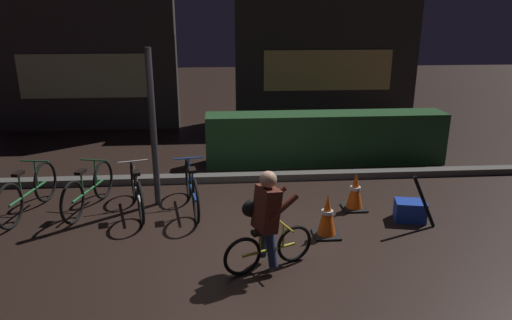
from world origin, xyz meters
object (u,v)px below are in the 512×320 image
Objects in this scene: parked_bike_leftmost at (28,192)px; parked_bike_left_mid at (89,189)px; street_post at (153,130)px; parked_bike_center_left at (137,191)px; parked_bike_center_right at (192,188)px; traffic_cone_far at (355,191)px; blue_crate at (410,211)px; traffic_cone_near at (327,216)px; cyclist at (266,220)px; closed_umbrella at (424,202)px.

parked_bike_leftmost is 1.05× the size of parked_bike_left_mid.
street_post is 0.97m from parked_bike_center_left.
traffic_cone_far is at bearing -104.00° from parked_bike_center_right.
blue_crate is (4.84, -0.75, -0.19)m from parked_bike_left_mid.
traffic_cone_near is 1.08m from traffic_cone_far.
blue_crate is at bearing -114.47° from parked_bike_center_left.
parked_bike_center_left is at bearing 159.06° from traffic_cone_near.
parked_bike_left_mid is (-1.03, -0.15, -0.90)m from street_post.
parked_bike_center_left is 0.84m from parked_bike_center_right.
parked_bike_center_right is 2.55m from traffic_cone_far.
traffic_cone_near is 1.24m from cyclist.
traffic_cone_near is (3.49, -1.15, -0.04)m from parked_bike_left_mid.
blue_crate is at bearing 16.54° from traffic_cone_near.
traffic_cone_near is 0.50× the size of cyclist.
street_post is 2.91× the size of closed_umbrella.
street_post is 1.50× the size of parked_bike_center_right.
parked_bike_left_mid is at bearing 176.00° from traffic_cone_far.
parked_bike_leftmost reaches higher than traffic_cone_near.
parked_bike_left_mid is 2.55× the size of traffic_cone_near.
parked_bike_leftmost reaches higher than traffic_cone_far.
parked_bike_center_left reaches higher than traffic_cone_far.
traffic_cone_near is (4.37, -1.07, -0.05)m from parked_bike_leftmost.
cyclist reaches higher than parked_bike_leftmost.
parked_bike_center_right is at bearing -81.42° from parked_bike_leftmost.
parked_bike_left_mid is 3.58× the size of blue_crate.
street_post is 4.14m from closed_umbrella.
parked_bike_center_left is 4.14m from blue_crate.
street_post is at bearing -63.08° from parked_bike_center_left.
blue_crate is at bearing -71.87° from closed_umbrella.
cyclist is at bearing -113.51° from parked_bike_left_mid.
parked_bike_center_left reaches higher than parked_bike_left_mid.
parked_bike_leftmost is 1.06× the size of parked_bike_center_left.
street_post is 1.98× the size of cyclist.
cyclist is at bearing -109.11° from parked_bike_leftmost.
traffic_cone_near is at bearing -126.39° from parked_bike_center_left.
parked_bike_leftmost is 2.47m from parked_bike_center_right.
parked_bike_left_mid is 1.26× the size of cyclist.
parked_bike_center_right is at bearing -104.96° from parked_bike_center_left.
blue_crate is at bearing -111.14° from parked_bike_center_right.
parked_bike_left_mid is 5.02m from closed_umbrella.
blue_crate is at bearing -33.32° from traffic_cone_far.
parked_bike_left_mid is at bearing 161.71° from traffic_cone_near.
parked_bike_center_left is 2.93m from traffic_cone_near.
traffic_cone_far is at bearing 146.68° from blue_crate.
street_post is at bearing 152.18° from traffic_cone_near.
parked_bike_leftmost is at bearing 79.86° from parked_bike_center_right.
parked_bike_left_mid is 0.76m from parked_bike_center_left.
blue_crate is at bearing -87.73° from parked_bike_leftmost.
traffic_cone_far is 0.86m from blue_crate.
parked_bike_left_mid is 3.23m from cyclist.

